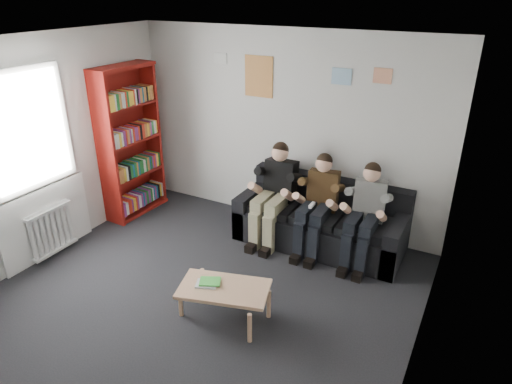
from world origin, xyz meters
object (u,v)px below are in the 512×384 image
at_px(person_middle, 317,205).
at_px(sofa, 321,222).
at_px(coffee_table, 224,291).
at_px(person_left, 274,195).
at_px(person_right, 364,216).
at_px(bookshelf, 131,143).

bearing_deg(person_middle, sofa, 81.84).
bearing_deg(coffee_table, person_middle, 78.66).
relative_size(person_left, person_middle, 1.04).
relative_size(sofa, person_middle, 1.70).
relative_size(sofa, person_right, 1.71).
bearing_deg(sofa, person_middle, -90.00).
xyz_separation_m(bookshelf, coffee_table, (2.47, -1.47, -0.78)).
bearing_deg(sofa, person_right, -17.97).
bearing_deg(sofa, coffee_table, -100.18).
relative_size(sofa, person_left, 1.63).
bearing_deg(bookshelf, person_left, 8.64).
height_order(person_left, person_middle, person_left).
bearing_deg(coffee_table, sofa, 79.82).
height_order(coffee_table, person_left, person_left).
height_order(bookshelf, person_right, bookshelf).
bearing_deg(person_left, coffee_table, -81.51).
distance_m(coffee_table, person_middle, 1.75).
height_order(coffee_table, person_right, person_right).
height_order(sofa, person_right, person_right).
height_order(bookshelf, person_middle, bookshelf).
distance_m(sofa, bookshelf, 2.95).
bearing_deg(coffee_table, bookshelf, 149.17).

